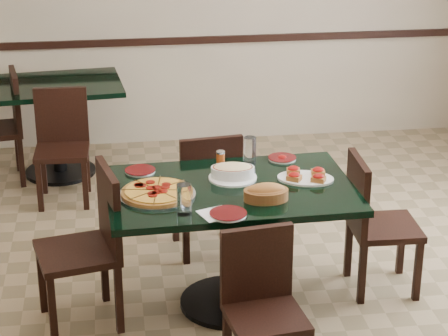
{
  "coord_description": "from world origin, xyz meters",
  "views": [
    {
      "loc": [
        -0.68,
        -4.5,
        2.67
      ],
      "look_at": [
        -0.07,
        0.0,
        0.83
      ],
      "focal_mm": 70.0,
      "sensor_mm": 36.0,
      "label": 1
    }
  ],
  "objects": [
    {
      "name": "floor",
      "position": [
        0.0,
        0.0,
        0.0
      ],
      "size": [
        5.5,
        5.5,
        0.0
      ],
      "primitive_type": "plane",
      "color": "olive",
      "rests_on": "ground"
    },
    {
      "name": "room_shell",
      "position": [
        1.02,
        1.73,
        1.17
      ],
      "size": [
        5.5,
        5.5,
        5.5
      ],
      "color": "silver",
      "rests_on": "floor"
    },
    {
      "name": "main_table",
      "position": [
        -0.04,
        -0.08,
        0.57
      ],
      "size": [
        1.41,
        0.93,
        0.75
      ],
      "rotation": [
        0.0,
        0.0,
        0.04
      ],
      "color": "black",
      "rests_on": "floor"
    },
    {
      "name": "back_table",
      "position": [
        -1.11,
        2.11,
        0.52
      ],
      "size": [
        1.09,
        0.84,
        0.75
      ],
      "rotation": [
        0.0,
        0.0,
        0.1
      ],
      "color": "black",
      "rests_on": "floor"
    },
    {
      "name": "chair_far",
      "position": [
        -0.09,
        0.57,
        0.47
      ],
      "size": [
        0.44,
        0.44,
        0.85
      ],
      "rotation": [
        0.0,
        0.0,
        3.26
      ],
      "color": "black",
      "rests_on": "floor"
    },
    {
      "name": "chair_near",
      "position": [
        0.01,
        -0.79,
        0.44
      ],
      "size": [
        0.42,
        0.42,
        0.79
      ],
      "rotation": [
        0.0,
        0.0,
        0.13
      ],
      "color": "black",
      "rests_on": "floor"
    },
    {
      "name": "chair_right",
      "position": [
        0.82,
        -0.01,
        0.47
      ],
      "size": [
        0.4,
        0.4,
        0.84
      ],
      "rotation": [
        0.0,
        0.0,
        1.54
      ],
      "color": "black",
      "rests_on": "floor"
    },
    {
      "name": "chair_left",
      "position": [
        -0.82,
        -0.14,
        0.51
      ],
      "size": [
        0.5,
        0.5,
        0.91
      ],
      "rotation": [
        0.0,
        0.0,
        -1.36
      ],
      "color": "black",
      "rests_on": "floor"
    },
    {
      "name": "back_chair_near",
      "position": [
        -1.05,
        1.63,
        0.46
      ],
      "size": [
        0.4,
        0.4,
        0.83
      ],
      "rotation": [
        0.0,
        0.0,
        -0.03
      ],
      "color": "black",
      "rests_on": "floor"
    },
    {
      "name": "back_chair_left",
      "position": [
        -1.51,
        2.03,
        0.49
      ],
      "size": [
        0.47,
        0.47,
        0.87
      ],
      "rotation": [
        0.0,
        0.0,
        -1.4
      ],
      "color": "black",
      "rests_on": "floor"
    },
    {
      "name": "pepperoni_pizza",
      "position": [
        -0.46,
        -0.14,
        0.77
      ],
      "size": [
        0.42,
        0.42,
        0.04
      ],
      "rotation": [
        0.0,
        0.0,
        -0.16
      ],
      "color": "silver",
      "rests_on": "main_table"
    },
    {
      "name": "lasagna_casserole",
      "position": [
        -0.01,
        0.04,
        0.8
      ],
      "size": [
        0.28,
        0.28,
        0.09
      ],
      "rotation": [
        0.0,
        0.0,
        -0.11
      ],
      "color": "silver",
      "rests_on": "main_table"
    },
    {
      "name": "bread_basket",
      "position": [
        0.12,
        -0.28,
        0.79
      ],
      "size": [
        0.25,
        0.17,
        0.1
      ],
      "rotation": [
        0.0,
        0.0,
        0.01
      ],
      "color": "brown",
      "rests_on": "main_table"
    },
    {
      "name": "bruschetta_platter",
      "position": [
        0.39,
        -0.04,
        0.77
      ],
      "size": [
        0.38,
        0.31,
        0.05
      ],
      "rotation": [
        0.0,
        0.0,
        -0.32
      ],
      "color": "silver",
      "rests_on": "main_table"
    },
    {
      "name": "side_plate_near",
      "position": [
        -0.11,
        -0.45,
        0.76
      ],
      "size": [
        0.2,
        0.2,
        0.02
      ],
      "rotation": [
        0.0,
        0.0,
        0.1
      ],
      "color": "silver",
      "rests_on": "main_table"
    },
    {
      "name": "side_plate_far_r",
      "position": [
        0.33,
        0.29,
        0.76
      ],
      "size": [
        0.17,
        0.17,
        0.03
      ],
      "rotation": [
        0.0,
        0.0,
        0.13
      ],
      "color": "silver",
      "rests_on": "main_table"
    },
    {
      "name": "side_plate_far_l",
      "position": [
        -0.53,
        0.21,
        0.76
      ],
      "size": [
        0.18,
        0.18,
        0.02
      ],
      "rotation": [
        0.0,
        0.0,
        0.09
      ],
      "color": "silver",
      "rests_on": "main_table"
    },
    {
      "name": "napkin_setting",
      "position": [
        -0.17,
        -0.43,
        0.75
      ],
      "size": [
        0.2,
        0.2,
        0.01
      ],
      "rotation": [
        0.0,
        0.0,
        0.36
      ],
      "color": "white",
      "rests_on": "main_table"
    },
    {
      "name": "water_glass_a",
      "position": [
        0.12,
        0.27,
        0.83
      ],
      "size": [
        0.07,
        0.07,
        0.16
      ],
      "primitive_type": "cylinder",
      "color": "white",
      "rests_on": "main_table"
    },
    {
      "name": "water_glass_b",
      "position": [
        -0.33,
        -0.4,
        0.83
      ],
      "size": [
        0.08,
        0.08,
        0.17
      ],
      "primitive_type": "cylinder",
      "color": "white",
      "rests_on": "main_table"
    },
    {
      "name": "pepper_shaker",
      "position": [
        -0.06,
        0.25,
        0.8
      ],
      "size": [
        0.05,
        0.05,
        0.09
      ],
      "color": "#B64713",
      "rests_on": "main_table"
    }
  ]
}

